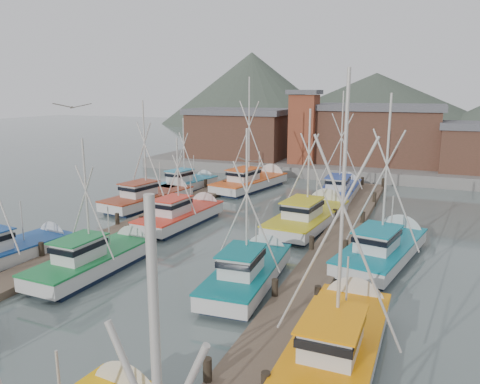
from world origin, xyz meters
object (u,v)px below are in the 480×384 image
at_px(lookout_tower, 304,126).
at_px(boat_8, 184,215).
at_px(boat_12, 253,182).
at_px(boat_4, 99,259).

height_order(lookout_tower, boat_8, lookout_tower).
bearing_deg(boat_8, boat_12, 93.64).
relative_size(boat_4, boat_12, 0.72).
bearing_deg(boat_4, boat_12, 92.38).
xyz_separation_m(boat_8, boat_12, (0.18, 13.93, 0.02)).
relative_size(lookout_tower, boat_12, 0.71).
bearing_deg(lookout_tower, boat_8, -95.43).
relative_size(boat_4, boat_8, 0.96).
height_order(lookout_tower, boat_4, lookout_tower).
bearing_deg(boat_12, boat_4, -78.49).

